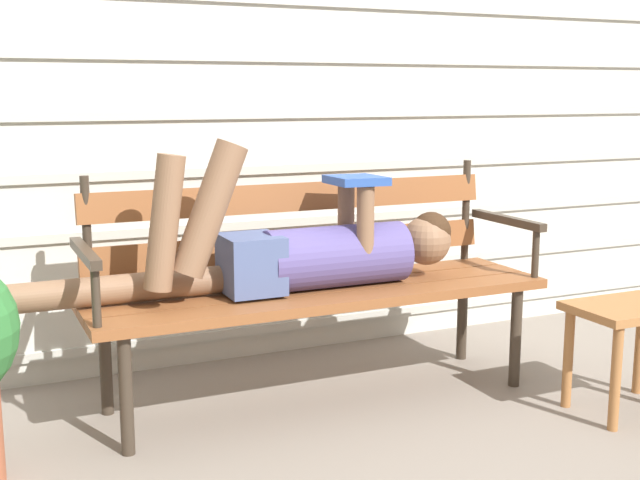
# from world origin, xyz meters

# --- Properties ---
(ground_plane) EXTENTS (12.00, 12.00, 0.00)m
(ground_plane) POSITION_xyz_m (0.00, 0.00, 0.00)
(ground_plane) COLOR gray
(house_siding) EXTENTS (4.64, 0.08, 2.10)m
(house_siding) POSITION_xyz_m (0.00, 0.71, 1.05)
(house_siding) COLOR beige
(house_siding) RESTS_ON ground
(park_bench) EXTENTS (1.72, 0.49, 0.86)m
(park_bench) POSITION_xyz_m (0.00, 0.16, 0.48)
(park_bench) COLOR brown
(park_bench) RESTS_ON ground
(reclining_person) EXTENTS (1.76, 0.27, 0.56)m
(reclining_person) POSITION_xyz_m (-0.09, 0.09, 0.58)
(reclining_person) COLOR #514784
(footstool) EXTENTS (0.43, 0.30, 0.40)m
(footstool) POSITION_xyz_m (0.97, -0.47, 0.32)
(footstool) COLOR #9E6638
(footstool) RESTS_ON ground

